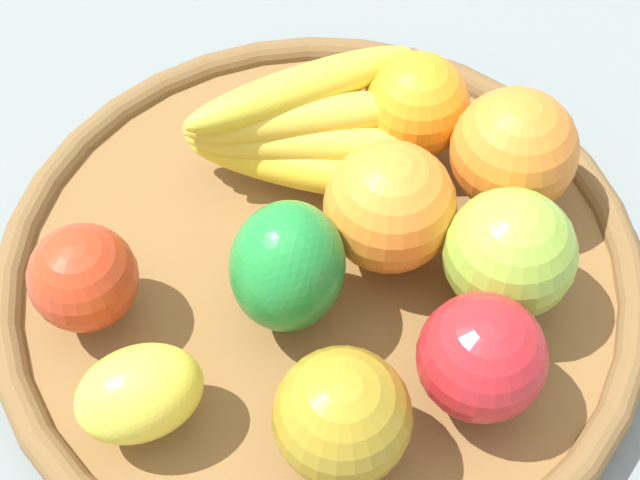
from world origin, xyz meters
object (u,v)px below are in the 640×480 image
apple_3 (342,417)px  banana_bunch (306,130)px  apple_2 (83,278)px  orange_0 (390,207)px  apple_0 (510,254)px  orange_2 (514,151)px  apple_1 (482,357)px  orange_1 (416,105)px  lemon_0 (139,393)px  bell_pepper (287,266)px

apple_3 → banana_bunch: bearing=48.4°
apple_2 → orange_0: 0.19m
apple_0 → orange_2: size_ratio=0.97×
apple_1 → orange_0: bearing=67.3°
orange_1 → lemon_0: 0.26m
apple_1 → orange_2: (0.13, 0.07, 0.00)m
lemon_0 → orange_2: size_ratio=0.88×
banana_bunch → lemon_0: size_ratio=2.25×
orange_2 → apple_2: bearing=151.6°
orange_0 → orange_2: same height
apple_2 → bell_pepper: bearing=-46.7°
orange_1 → apple_2: bearing=166.1°
banana_bunch → apple_0: (0.01, -0.16, 0.00)m
banana_bunch → apple_3: 0.20m
orange_1 → apple_3: 0.23m
apple_1 → apple_2: 0.23m
orange_1 → orange_0: size_ratio=0.88×
lemon_0 → apple_1: bearing=-42.4°
apple_1 → orange_0: 0.11m
bell_pepper → apple_3: size_ratio=1.12×
banana_bunch → apple_0: bearing=-87.6°
bell_pepper → orange_0: size_ratio=1.03×
banana_bunch → orange_2: size_ratio=1.98×
apple_3 → orange_1: bearing=29.5°
orange_2 → bell_pepper: bearing=164.6°
apple_2 → banana_bunch: 0.17m
apple_2 → apple_3: 0.17m
apple_1 → orange_1: bearing=50.0°
banana_bunch → lemon_0: (-0.20, -0.06, -0.01)m
apple_3 → lemon_0: apple_3 is taller
apple_2 → apple_0: apple_0 is taller
orange_0 → lemon_0: 0.18m
apple_3 → lemon_0: size_ratio=1.04×
orange_2 → apple_3: bearing=-169.0°
apple_1 → banana_bunch: 0.19m
apple_2 → apple_3: bearing=-78.4°
apple_2 → apple_1: bearing=-60.9°
apple_1 → orange_1: (0.12, 0.15, -0.00)m
apple_2 → orange_2: bearing=-28.4°
banana_bunch → orange_2: bearing=-57.4°
apple_3 → apple_0: bearing=-1.7°
orange_0 → apple_3: bearing=-150.1°
bell_pepper → lemon_0: 0.11m
apple_2 → bell_pepper: (0.08, -0.09, 0.01)m
apple_2 → orange_0: size_ratio=0.79×
orange_0 → lemon_0: (-0.18, 0.03, -0.01)m
apple_2 → orange_0: orange_0 is taller
apple_2 → banana_bunch: (0.17, -0.02, 0.00)m
banana_bunch → apple_3: bearing=-131.6°
orange_0 → lemon_0: orange_0 is taller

